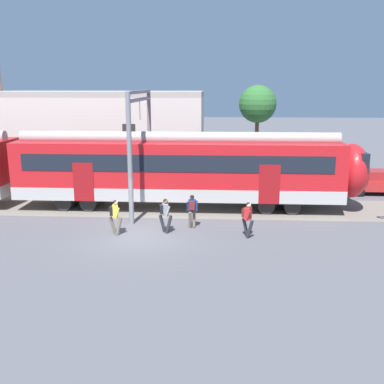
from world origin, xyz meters
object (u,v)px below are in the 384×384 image
Objects in this scene: commuter_train at (29,167)px; pedestrian_yellow at (115,214)px; pedestrian_grey at (165,213)px; pedestrian_red at (247,216)px; pedestrian_navy at (192,208)px; parked_car_red at (376,182)px.

commuter_train is 7.88m from pedestrian_yellow.
pedestrian_grey and pedestrian_red have the same top height.
pedestrian_yellow is at bearing 179.88° from pedestrian_red.
pedestrian_yellow and pedestrian_navy have the same top height.
pedestrian_grey is 3.85m from pedestrian_red.
pedestrian_red is (6.11, -0.01, 0.00)m from pedestrian_yellow.
pedestrian_grey reaches higher than parked_car_red.
commuter_train is at bearing 157.90° from pedestrian_red.
pedestrian_grey is 15.22m from parked_car_red.
pedestrian_navy is at bearing 19.34° from pedestrian_yellow.
pedestrian_navy is (3.51, 1.23, 0.00)m from pedestrian_yellow.
parked_car_red is (8.75, 8.98, -0.21)m from pedestrian_red.
commuter_train is 9.54m from pedestrian_grey.
commuter_train is 22.83× the size of pedestrian_grey.
parked_car_red is (14.86, 8.97, -0.21)m from pedestrian_yellow.
pedestrian_navy is 0.41× the size of parked_car_red.
pedestrian_grey is 1.47m from pedestrian_navy.
commuter_train reaches higher than pedestrian_grey.
pedestrian_yellow is 0.41× the size of parked_car_red.
commuter_train reaches higher than pedestrian_yellow.
commuter_train is 22.83× the size of pedestrian_yellow.
pedestrian_navy is 1.00× the size of pedestrian_red.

